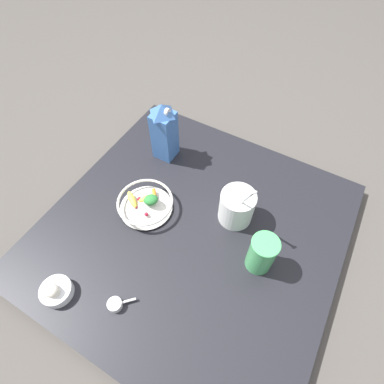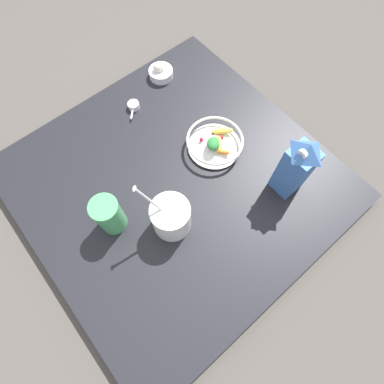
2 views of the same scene
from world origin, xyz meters
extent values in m
plane|color=#4C4742|center=(0.00, 0.00, 0.00)|extent=(6.00, 6.00, 0.00)
cube|color=black|center=(0.00, 0.00, 0.02)|extent=(1.04, 1.04, 0.05)
cylinder|color=silver|center=(-0.01, 0.20, 0.05)|extent=(0.11, 0.11, 0.01)
cone|color=silver|center=(-0.01, 0.20, 0.08)|extent=(0.20, 0.20, 0.04)
torus|color=silver|center=(-0.01, 0.20, 0.10)|extent=(0.21, 0.21, 0.01)
ellipsoid|color=#EFD64C|center=(-0.03, 0.25, 0.09)|extent=(0.07, 0.08, 0.03)
ellipsoid|color=#EFD64C|center=(0.01, 0.20, 0.09)|extent=(0.07, 0.06, 0.03)
cylinder|color=orange|center=(0.04, 0.19, 0.09)|extent=(0.04, 0.04, 0.01)
sphere|color=red|center=(-0.04, 0.22, 0.09)|extent=(0.01, 0.01, 0.01)
sphere|color=red|center=(0.00, 0.21, 0.09)|extent=(0.01, 0.01, 0.01)
sphere|color=red|center=(-0.01, 0.23, 0.09)|extent=(0.02, 0.02, 0.02)
sphere|color=red|center=(-0.05, 0.17, 0.09)|extent=(0.01, 0.01, 0.01)
ellipsoid|color=#2D7F38|center=(0.00, 0.18, 0.11)|extent=(0.07, 0.07, 0.03)
cube|color=#3D6BB2|center=(0.27, 0.29, 0.16)|extent=(0.09, 0.09, 0.22)
pyramid|color=#3D6BB2|center=(0.27, 0.29, 0.29)|extent=(0.09, 0.09, 0.05)
cylinder|color=white|center=(0.27, 0.26, 0.29)|extent=(0.03, 0.01, 0.03)
cylinder|color=white|center=(0.12, -0.12, 0.12)|extent=(0.13, 0.13, 0.14)
cylinder|color=white|center=(0.12, -0.12, 0.17)|extent=(0.12, 0.12, 0.02)
cylinder|color=silver|center=(0.09, -0.14, 0.22)|extent=(0.07, 0.07, 0.20)
ellipsoid|color=silver|center=(0.06, -0.17, 0.32)|extent=(0.02, 0.02, 0.01)
cylinder|color=#4CB266|center=(-0.01, -0.26, 0.13)|extent=(0.09, 0.09, 0.16)
torus|color=#4CB266|center=(-0.01, -0.26, 0.20)|extent=(0.09, 0.09, 0.01)
cylinder|color=white|center=(-0.36, 0.07, 0.06)|extent=(0.05, 0.05, 0.03)
cylinder|color=white|center=(-0.33, 0.04, 0.06)|extent=(0.04, 0.04, 0.01)
cylinder|color=white|center=(-0.42, 0.26, 0.07)|extent=(0.10, 0.10, 0.03)
sphere|color=silver|center=(-0.43, 0.25, 0.10)|extent=(0.04, 0.04, 0.04)
sphere|color=silver|center=(-0.44, 0.26, 0.10)|extent=(0.03, 0.03, 0.03)
sphere|color=silver|center=(-0.42, 0.26, 0.10)|extent=(0.03, 0.03, 0.03)
camera|label=1|loc=(-0.46, -0.26, 1.03)|focal=28.00mm
camera|label=2|loc=(0.40, -0.26, 1.03)|focal=28.00mm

